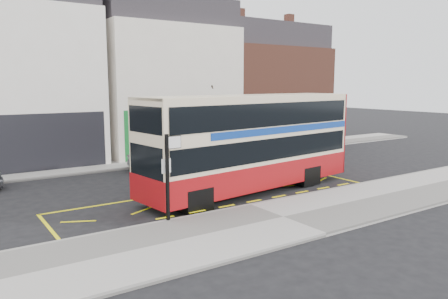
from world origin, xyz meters
TOP-DOWN VIEW (x-y plane):
  - ground at (0.00, 0.00)m, footprint 120.00×120.00m
  - pavement at (0.00, -2.30)m, footprint 40.00×4.00m
  - kerb at (0.00, -0.38)m, footprint 40.00×0.15m
  - far_pavement at (0.00, 11.00)m, footprint 50.00×3.00m
  - road_markings at (0.00, 1.60)m, footprint 14.00×3.40m
  - terrace_left at (-5.50, 14.99)m, footprint 8.00×8.01m
  - terrace_green_shop at (3.50, 14.99)m, footprint 9.00×8.01m
  - terrace_right at (12.50, 14.99)m, footprint 9.00×8.01m
  - double_decker_bus at (1.66, 1.70)m, footprint 10.90×3.77m
  - bus_stop_post at (-3.46, -0.39)m, footprint 0.74×0.14m
  - car_grey at (0.51, 8.36)m, footprint 3.94×2.08m
  - car_white at (11.03, 9.04)m, footprint 5.38×2.63m
  - street_tree_right at (5.67, 11.96)m, footprint 2.76×2.76m

SIDE VIEW (x-z plane):
  - ground at x=0.00m, z-range 0.00..0.00m
  - road_markings at x=0.00m, z-range 0.00..0.01m
  - pavement at x=0.00m, z-range 0.00..0.15m
  - kerb at x=0.00m, z-range 0.00..0.15m
  - far_pavement at x=0.00m, z-range 0.00..0.15m
  - car_grey at x=0.51m, z-range 0.00..1.23m
  - car_white at x=11.03m, z-range 0.00..1.51m
  - bus_stop_post at x=-3.46m, z-range 0.45..3.40m
  - double_decker_bus at x=1.66m, z-range 0.11..4.38m
  - street_tree_right at x=5.67m, z-range 1.08..7.03m
  - terrace_right at x=12.50m, z-range -0.58..9.72m
  - terrace_green_shop at x=3.50m, z-range -0.58..10.72m
  - terrace_left at x=-5.50m, z-range -0.58..11.22m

